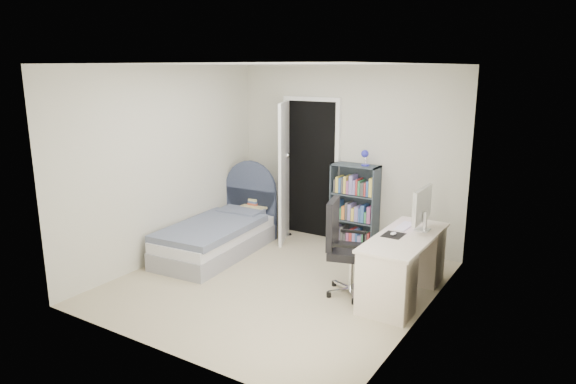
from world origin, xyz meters
The scene contains 8 objects.
room_shell centered at (0.00, 0.00, 1.25)m, with size 3.50×3.70×2.60m.
door centered at (-0.71, 1.53, 1.03)m, with size 0.92×0.77×2.06m.
bed centered at (-1.22, 0.43, 0.26)m, with size 1.01×1.91×1.14m.
nightstand centered at (-1.20, 1.32, 0.38)m, with size 0.39×0.39×0.58m.
floor_lamp centered at (-0.83, 1.52, 0.52)m, with size 0.18×0.18×1.27m.
bookcase centered at (0.22, 1.66, 0.55)m, with size 0.66×0.28×1.39m.
desk centered at (1.38, 0.44, 0.39)m, with size 0.58×1.44×1.18m.
office_chair centered at (0.78, 0.16, 0.59)m, with size 0.59×0.61×1.07m.
Camera 1 is at (3.09, -4.70, 2.47)m, focal length 32.00 mm.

